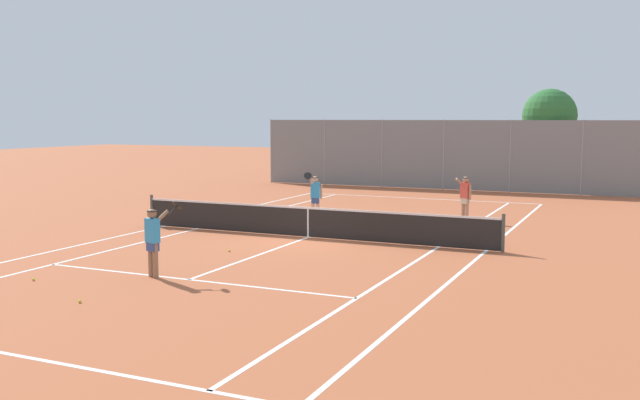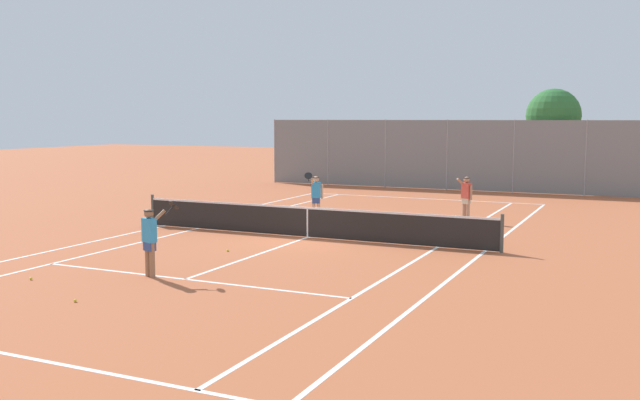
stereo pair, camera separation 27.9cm
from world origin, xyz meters
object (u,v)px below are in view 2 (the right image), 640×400
at_px(loose_tennis_ball_3, 435,245).
at_px(loose_tennis_ball_1, 228,250).
at_px(player_far_left, 316,195).
at_px(loose_tennis_ball_2, 75,301).
at_px(player_near_side, 150,237).
at_px(tennis_net, 308,221).
at_px(loose_tennis_ball_0, 456,216).
at_px(loose_tennis_ball_4, 31,279).
at_px(tree_behind_left, 555,118).
at_px(player_far_right, 466,196).

bearing_deg(loose_tennis_ball_3, loose_tennis_ball_1, -147.17).
relative_size(player_far_left, loose_tennis_ball_2, 26.88).
bearing_deg(player_near_side, tennis_net, 82.09).
height_order(loose_tennis_ball_0, loose_tennis_ball_2, same).
bearing_deg(loose_tennis_ball_0, loose_tennis_ball_3, -80.90).
height_order(player_near_side, player_far_left, same).
bearing_deg(tennis_net, loose_tennis_ball_2, -95.07).
relative_size(loose_tennis_ball_0, loose_tennis_ball_4, 1.00).
xyz_separation_m(loose_tennis_ball_0, tree_behind_left, (2.04, 11.52, 3.68)).
relative_size(player_near_side, loose_tennis_ball_0, 26.88).
xyz_separation_m(player_far_right, loose_tennis_ball_4, (-6.77, -13.58, -0.88)).
height_order(player_near_side, loose_tennis_ball_0, player_near_side).
bearing_deg(loose_tennis_ball_4, tree_behind_left, 72.47).
bearing_deg(tree_behind_left, loose_tennis_ball_1, -105.92).
bearing_deg(loose_tennis_ball_3, tree_behind_left, 86.75).
relative_size(loose_tennis_ball_1, loose_tennis_ball_4, 1.00).
distance_m(tennis_net, tree_behind_left, 19.02).
height_order(tennis_net, player_near_side, player_near_side).
xyz_separation_m(tennis_net, tree_behind_left, (5.05, 18.06, 3.20)).
bearing_deg(loose_tennis_ball_1, tennis_net, 72.29).
distance_m(loose_tennis_ball_0, loose_tennis_ball_1, 10.40).
relative_size(loose_tennis_ball_1, loose_tennis_ball_3, 1.00).
relative_size(player_near_side, loose_tennis_ball_4, 26.88).
bearing_deg(player_far_left, player_far_right, 23.16).
bearing_deg(player_far_right, tennis_net, -122.64).
distance_m(tennis_net, player_far_right, 6.70).
bearing_deg(player_far_left, loose_tennis_ball_2, -87.41).
distance_m(player_far_left, loose_tennis_ball_3, 6.41).
distance_m(loose_tennis_ball_0, loose_tennis_ball_4, 15.75).
bearing_deg(player_far_right, player_near_side, -110.39).
height_order(tennis_net, loose_tennis_ball_4, tennis_net).
xyz_separation_m(player_far_left, loose_tennis_ball_3, (5.40, -3.33, -0.89)).
height_order(player_far_left, loose_tennis_ball_3, player_far_left).
height_order(player_near_side, loose_tennis_ball_1, player_near_side).
distance_m(loose_tennis_ball_2, loose_tennis_ball_3, 10.39).
relative_size(player_far_right, loose_tennis_ball_3, 24.24).
distance_m(player_near_side, tree_behind_left, 25.42).
height_order(loose_tennis_ball_0, tree_behind_left, tree_behind_left).
relative_size(loose_tennis_ball_2, loose_tennis_ball_3, 1.00).
bearing_deg(loose_tennis_ball_3, player_near_side, -126.49).
xyz_separation_m(player_near_side, player_far_left, (-0.47, 10.00, 0.00)).
height_order(tennis_net, player_far_left, player_far_left).
bearing_deg(player_near_side, loose_tennis_ball_3, 53.51).
relative_size(player_far_right, loose_tennis_ball_4, 24.24).
xyz_separation_m(loose_tennis_ball_1, loose_tennis_ball_3, (5.01, 3.23, 0.00)).
bearing_deg(loose_tennis_ball_3, loose_tennis_ball_0, 99.10).
bearing_deg(loose_tennis_ball_4, player_far_right, 63.49).
bearing_deg(tree_behind_left, loose_tennis_ball_3, -93.25).
distance_m(loose_tennis_ball_3, loose_tennis_ball_4, 10.85).
bearing_deg(player_far_right, loose_tennis_ball_1, -117.80).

